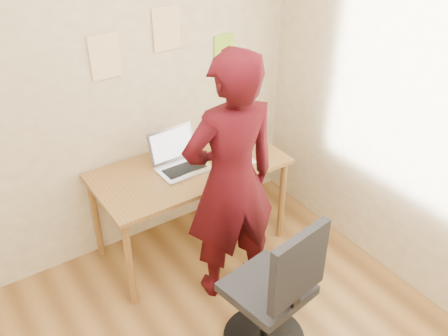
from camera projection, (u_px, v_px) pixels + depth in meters
room at (217, 239)px, 2.01m from camera, size 3.58×3.58×2.78m
desk at (190, 177)px, 3.66m from camera, size 1.40×0.70×0.74m
laptop at (179, 160)px, 3.59m from camera, size 0.37×0.33×0.26m
paper_sheet at (235, 157)px, 3.72m from camera, size 0.22×0.30×0.00m
phone at (225, 169)px, 3.57m from camera, size 0.10×0.12×0.01m
wall_note_left at (105, 57)px, 3.25m from camera, size 0.21×0.00×0.30m
wall_note_mid at (167, 29)px, 3.41m from camera, size 0.21×0.00×0.30m
wall_note_right at (224, 50)px, 3.77m from camera, size 0.18×0.00×0.24m
office_chair at (275, 299)px, 2.96m from camera, size 0.53×0.53×1.01m
person at (231, 182)px, 3.18m from camera, size 0.70×0.50×1.78m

